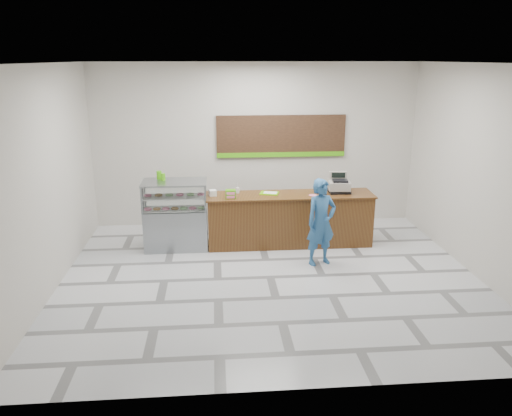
{
  "coord_description": "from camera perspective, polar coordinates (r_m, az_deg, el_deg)",
  "views": [
    {
      "loc": [
        -0.89,
        -7.72,
        3.58
      ],
      "look_at": [
        -0.17,
        0.9,
        0.96
      ],
      "focal_mm": 35.0,
      "sensor_mm": 36.0,
      "label": 1
    }
  ],
  "objects": [
    {
      "name": "green_cup_left",
      "position": [
        9.81,
        -11.0,
        3.73
      ],
      "size": [
        0.1,
        0.1,
        0.16
      ],
      "primitive_type": "cylinder",
      "color": "#4AAF0E",
      "rests_on": "display_case"
    },
    {
      "name": "donut_decal",
      "position": [
        9.68,
        6.51,
        1.46
      ],
      "size": [
        0.15,
        0.15,
        0.0
      ],
      "primitive_type": "cylinder",
      "color": "pink",
      "rests_on": "sales_counter"
    },
    {
      "name": "straw_cup",
      "position": [
        9.78,
        -2.12,
        2.03
      ],
      "size": [
        0.07,
        0.07,
        0.11
      ],
      "primitive_type": "cylinder",
      "color": "silver",
      "rests_on": "sales_counter"
    },
    {
      "name": "ceiling",
      "position": [
        7.77,
        1.88,
        16.24
      ],
      "size": [
        7.0,
        7.0,
        0.0
      ],
      "primitive_type": "plane",
      "rotation": [
        3.14,
        0.0,
        0.0
      ],
      "color": "silver",
      "rests_on": "back_wall"
    },
    {
      "name": "display_case",
      "position": [
        9.74,
        -9.15,
        -0.73
      ],
      "size": [
        1.22,
        0.72,
        1.33
      ],
      "color": "gray",
      "rests_on": "floor"
    },
    {
      "name": "floor",
      "position": [
        8.56,
        1.65,
        -7.91
      ],
      "size": [
        7.0,
        7.0,
        0.0
      ],
      "primitive_type": "plane",
      "color": "silver",
      "rests_on": "ground"
    },
    {
      "name": "green_cup_right",
      "position": [
        9.69,
        -10.57,
        3.52
      ],
      "size": [
        0.08,
        0.08,
        0.13
      ],
      "primitive_type": "cylinder",
      "color": "#4AAF0E",
      "rests_on": "display_case"
    },
    {
      "name": "promo_box",
      "position": [
        9.4,
        -2.93,
        1.6
      ],
      "size": [
        0.19,
        0.13,
        0.17
      ],
      "primitive_type": "cube",
      "rotation": [
        0.0,
        0.0,
        0.03
      ],
      "color": "#4AAF0E",
      "rests_on": "sales_counter"
    },
    {
      "name": "napkin_box",
      "position": [
        9.61,
        -4.97,
        1.73
      ],
      "size": [
        0.16,
        0.16,
        0.11
      ],
      "primitive_type": "cube",
      "rotation": [
        0.0,
        0.0,
        0.21
      ],
      "color": "white",
      "rests_on": "sales_counter"
    },
    {
      "name": "sales_counter",
      "position": [
        9.87,
        3.85,
        -1.29
      ],
      "size": [
        3.26,
        0.76,
        1.03
      ],
      "color": "brown",
      "rests_on": "floor"
    },
    {
      "name": "back_wall",
      "position": [
        10.91,
        -0.03,
        7.18
      ],
      "size": [
        7.0,
        0.0,
        7.0
      ],
      "primitive_type": "plane",
      "rotation": [
        1.57,
        0.0,
        0.0
      ],
      "color": "beige",
      "rests_on": "floor"
    },
    {
      "name": "customer",
      "position": [
        8.9,
        7.45,
        -1.62
      ],
      "size": [
        0.66,
        0.55,
        1.57
      ],
      "primitive_type": "imported",
      "rotation": [
        0.0,
        0.0,
        0.34
      ],
      "color": "#295B8F",
      "rests_on": "floor"
    },
    {
      "name": "cash_register",
      "position": [
        9.96,
        9.43,
        2.64
      ],
      "size": [
        0.45,
        0.47,
        0.39
      ],
      "rotation": [
        0.0,
        0.0,
        -0.1
      ],
      "color": "black",
      "rests_on": "sales_counter"
    },
    {
      "name": "card_terminal",
      "position": [
        9.68,
        7.64,
        1.55
      ],
      "size": [
        0.13,
        0.19,
        0.04
      ],
      "primitive_type": "cube",
      "rotation": [
        0.0,
        0.0,
        0.3
      ],
      "color": "black",
      "rests_on": "sales_counter"
    },
    {
      "name": "menu_board",
      "position": [
        10.9,
        2.9,
        8.12
      ],
      "size": [
        2.8,
        0.06,
        0.9
      ],
      "color": "black",
      "rests_on": "back_wall"
    },
    {
      "name": "serving_tray",
      "position": [
        9.74,
        1.54,
        1.71
      ],
      "size": [
        0.41,
        0.34,
        0.02
      ],
      "rotation": [
        0.0,
        0.0,
        -0.28
      ],
      "color": "#69D100",
      "rests_on": "sales_counter"
    }
  ]
}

